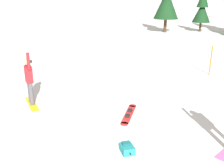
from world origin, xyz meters
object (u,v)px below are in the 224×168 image
(loose_snowboard_near_left, at_px, (129,114))
(trail_marker_pole, at_px, (211,61))
(snowboarder_midground, at_px, (29,80))
(pine_tree_leaning, at_px, (202,8))
(backpack_teal, at_px, (127,148))

(loose_snowboard_near_left, height_order, trail_marker_pole, trail_marker_pole)
(snowboarder_midground, relative_size, trail_marker_pole, 1.36)
(snowboarder_midground, relative_size, pine_tree_leaning, 0.45)
(loose_snowboard_near_left, relative_size, backpack_teal, 3.21)
(loose_snowboard_near_left, distance_m, trail_marker_pole, 6.61)
(loose_snowboard_near_left, xyz_separation_m, pine_tree_leaning, (11.30, 20.34, 2.48))
(loose_snowboard_near_left, bearing_deg, snowboarder_midground, 159.97)
(snowboarder_midground, xyz_separation_m, pine_tree_leaning, (14.86, 19.05, 1.53))
(backpack_teal, relative_size, pine_tree_leaning, 0.12)
(snowboarder_midground, distance_m, backpack_teal, 4.86)
(loose_snowboard_near_left, xyz_separation_m, trail_marker_pole, (4.94, 4.32, 0.73))
(pine_tree_leaning, bearing_deg, trail_marker_pole, -111.65)
(backpack_teal, xyz_separation_m, trail_marker_pole, (5.36, 6.63, 0.62))
(snowboarder_midground, bearing_deg, pine_tree_leaning, 52.04)
(trail_marker_pole, distance_m, pine_tree_leaning, 17.33)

